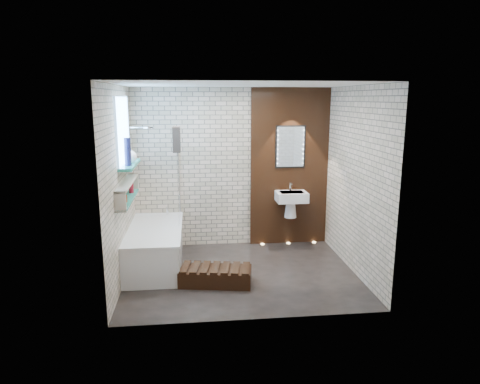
{
  "coord_description": "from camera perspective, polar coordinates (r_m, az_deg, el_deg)",
  "views": [
    {
      "loc": [
        -0.65,
        -5.69,
        2.43
      ],
      "look_at": [
        0.0,
        0.15,
        1.15
      ],
      "focal_mm": 32.33,
      "sensor_mm": 36.0,
      "label": 1
    }
  ],
  "objects": [
    {
      "name": "room_shell",
      "position": [
        5.84,
        0.16,
        1.13
      ],
      "size": [
        3.24,
        3.2,
        2.6
      ],
      "color": "tan",
      "rests_on": "ground"
    },
    {
      "name": "ground",
      "position": [
        6.22,
        0.15,
        -10.71
      ],
      "size": [
        3.2,
        3.2,
        0.0
      ],
      "primitive_type": "plane",
      "color": "black",
      "rests_on": "ground"
    },
    {
      "name": "bath_screen",
      "position": [
        6.68,
        -8.15,
        2.26
      ],
      "size": [
        0.01,
        0.78,
        1.4
      ],
      "primitive_type": "cube",
      "color": "white",
      "rests_on": "bathtub"
    },
    {
      "name": "niche_bottles",
      "position": [
        6.11,
        -14.5,
        -0.01
      ],
      "size": [
        0.07,
        0.85,
        0.16
      ],
      "color": "maroon",
      "rests_on": "display_niche"
    },
    {
      "name": "floor_uplights",
      "position": [
        7.48,
        6.41,
        -6.72
      ],
      "size": [
        0.96,
        0.06,
        0.01
      ],
      "color": "#FFD899",
      "rests_on": "ground"
    },
    {
      "name": "walnut_panel",
      "position": [
        7.23,
        6.53,
        3.22
      ],
      "size": [
        1.3,
        0.06,
        2.6
      ],
      "primitive_type": "cube",
      "color": "black",
      "rests_on": "ground"
    },
    {
      "name": "sill_vases",
      "position": [
        6.06,
        -14.42,
        4.71
      ],
      "size": [
        0.18,
        0.39,
        0.37
      ],
      "color": "#16193E",
      "rests_on": "clerestory_window"
    },
    {
      "name": "walnut_step",
      "position": [
        5.87,
        -3.24,
        -11.04
      ],
      "size": [
        1.0,
        0.58,
        0.21
      ],
      "primitive_type": "cube",
      "rotation": [
        0.0,
        0.0,
        -0.17
      ],
      "color": "black",
      "rests_on": "ground"
    },
    {
      "name": "bathtub",
      "position": [
        6.53,
        -11.13,
        -7.08
      ],
      "size": [
        0.79,
        1.74,
        0.7
      ],
      "color": "white",
      "rests_on": "ground"
    },
    {
      "name": "led_mirror",
      "position": [
        7.15,
        6.67,
        5.94
      ],
      "size": [
        0.5,
        0.02,
        0.7
      ],
      "color": "black",
      "rests_on": "walnut_panel"
    },
    {
      "name": "clerestory_window",
      "position": [
        6.13,
        -15.06,
        6.93
      ],
      "size": [
        0.18,
        1.0,
        0.94
      ],
      "color": "#7FADE0",
      "rests_on": "room_shell"
    },
    {
      "name": "washbasin",
      "position": [
        7.14,
        6.78,
        -1.08
      ],
      "size": [
        0.5,
        0.36,
        0.58
      ],
      "color": "white",
      "rests_on": "walnut_panel"
    },
    {
      "name": "display_niche",
      "position": [
        6.03,
        -14.6,
        0.12
      ],
      "size": [
        0.14,
        1.3,
        0.26
      ],
      "color": "teal",
      "rests_on": "room_shell"
    },
    {
      "name": "shower_head",
      "position": [
        6.68,
        -12.04,
        8.34
      ],
      "size": [
        0.18,
        0.18,
        0.02
      ],
      "primitive_type": "cylinder",
      "color": "silver",
      "rests_on": "room_shell"
    },
    {
      "name": "towel",
      "position": [
        6.32,
        -8.38,
        6.9
      ],
      "size": [
        0.11,
        0.28,
        0.36
      ],
      "primitive_type": "cube",
      "color": "black",
      "rests_on": "bath_screen"
    }
  ]
}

